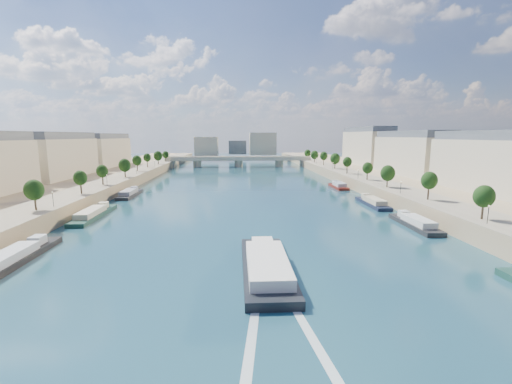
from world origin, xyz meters
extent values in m
plane|color=#0C2935|center=(0.00, 100.00, 0.00)|extent=(700.00, 700.00, 0.00)
cube|color=#9E8460|center=(-72.00, 100.00, 2.50)|extent=(44.00, 520.00, 5.00)
cube|color=#9E8460|center=(72.00, 100.00, 2.50)|extent=(44.00, 520.00, 5.00)
cube|color=gray|center=(-57.00, 100.00, 5.05)|extent=(14.00, 520.00, 0.10)
cube|color=gray|center=(57.00, 100.00, 5.05)|extent=(14.00, 520.00, 0.10)
cylinder|color=#382B1E|center=(-55.00, 66.00, 6.91)|extent=(0.50, 0.50, 3.82)
ellipsoid|color=black|center=(-55.00, 66.00, 10.50)|extent=(4.80, 4.80, 5.52)
cylinder|color=#382B1E|center=(-55.00, 90.00, 6.91)|extent=(0.50, 0.50, 3.82)
ellipsoid|color=black|center=(-55.00, 90.00, 10.50)|extent=(4.80, 4.80, 5.52)
cylinder|color=#382B1E|center=(-55.00, 114.00, 6.91)|extent=(0.50, 0.50, 3.82)
ellipsoid|color=black|center=(-55.00, 114.00, 10.50)|extent=(4.80, 4.80, 5.52)
cylinder|color=#382B1E|center=(-55.00, 138.00, 6.91)|extent=(0.50, 0.50, 3.82)
ellipsoid|color=black|center=(-55.00, 138.00, 10.50)|extent=(4.80, 4.80, 5.52)
cylinder|color=#382B1E|center=(-55.00, 162.00, 6.91)|extent=(0.50, 0.50, 3.82)
ellipsoid|color=black|center=(-55.00, 162.00, 10.50)|extent=(4.80, 4.80, 5.52)
cylinder|color=#382B1E|center=(-55.00, 186.00, 6.91)|extent=(0.50, 0.50, 3.82)
ellipsoid|color=black|center=(-55.00, 186.00, 10.50)|extent=(4.80, 4.80, 5.52)
cylinder|color=#382B1E|center=(-55.00, 210.00, 6.91)|extent=(0.50, 0.50, 3.82)
ellipsoid|color=black|center=(-55.00, 210.00, 10.50)|extent=(4.80, 4.80, 5.52)
cylinder|color=#382B1E|center=(-55.00, 234.00, 6.91)|extent=(0.50, 0.50, 3.82)
ellipsoid|color=black|center=(-55.00, 234.00, 10.50)|extent=(4.80, 4.80, 5.52)
cylinder|color=#382B1E|center=(55.00, 50.00, 6.91)|extent=(0.50, 0.50, 3.82)
ellipsoid|color=black|center=(55.00, 50.00, 10.50)|extent=(4.80, 4.80, 5.52)
cylinder|color=#382B1E|center=(55.00, 74.00, 6.91)|extent=(0.50, 0.50, 3.82)
ellipsoid|color=black|center=(55.00, 74.00, 10.50)|extent=(4.80, 4.80, 5.52)
cylinder|color=#382B1E|center=(55.00, 98.00, 6.91)|extent=(0.50, 0.50, 3.82)
ellipsoid|color=black|center=(55.00, 98.00, 10.50)|extent=(4.80, 4.80, 5.52)
cylinder|color=#382B1E|center=(55.00, 122.00, 6.91)|extent=(0.50, 0.50, 3.82)
ellipsoid|color=black|center=(55.00, 122.00, 10.50)|extent=(4.80, 4.80, 5.52)
cylinder|color=#382B1E|center=(55.00, 146.00, 6.91)|extent=(0.50, 0.50, 3.82)
ellipsoid|color=black|center=(55.00, 146.00, 10.50)|extent=(4.80, 4.80, 5.52)
cylinder|color=#382B1E|center=(55.00, 170.00, 6.91)|extent=(0.50, 0.50, 3.82)
ellipsoid|color=black|center=(55.00, 170.00, 10.50)|extent=(4.80, 4.80, 5.52)
cylinder|color=#382B1E|center=(55.00, 194.00, 6.91)|extent=(0.50, 0.50, 3.82)
ellipsoid|color=black|center=(55.00, 194.00, 10.50)|extent=(4.80, 4.80, 5.52)
cylinder|color=#382B1E|center=(55.00, 218.00, 6.91)|extent=(0.50, 0.50, 3.82)
ellipsoid|color=black|center=(55.00, 218.00, 10.50)|extent=(4.80, 4.80, 5.52)
cylinder|color=#382B1E|center=(55.00, 242.00, 6.91)|extent=(0.50, 0.50, 3.82)
ellipsoid|color=black|center=(55.00, 242.00, 10.50)|extent=(4.80, 4.80, 5.52)
cylinder|color=black|center=(-52.50, 70.00, 7.00)|extent=(0.14, 0.14, 4.00)
sphere|color=#FFE5B2|center=(-52.50, 70.00, 9.10)|extent=(0.36, 0.36, 0.36)
cylinder|color=black|center=(-52.50, 110.00, 7.00)|extent=(0.14, 0.14, 4.00)
sphere|color=#FFE5B2|center=(-52.50, 110.00, 9.10)|extent=(0.36, 0.36, 0.36)
cylinder|color=black|center=(-52.50, 150.00, 7.00)|extent=(0.14, 0.14, 4.00)
sphere|color=#FFE5B2|center=(-52.50, 150.00, 9.10)|extent=(0.36, 0.36, 0.36)
cylinder|color=black|center=(-52.50, 190.00, 7.00)|extent=(0.14, 0.14, 4.00)
sphere|color=#FFE5B2|center=(-52.50, 190.00, 9.10)|extent=(0.36, 0.36, 0.36)
cylinder|color=black|center=(52.50, 45.00, 7.00)|extent=(0.14, 0.14, 4.00)
sphere|color=#FFE5B2|center=(52.50, 45.00, 9.10)|extent=(0.36, 0.36, 0.36)
cylinder|color=black|center=(52.50, 85.00, 7.00)|extent=(0.14, 0.14, 4.00)
sphere|color=#FFE5B2|center=(52.50, 85.00, 9.10)|extent=(0.36, 0.36, 0.36)
cylinder|color=black|center=(52.50, 125.00, 7.00)|extent=(0.14, 0.14, 4.00)
sphere|color=#FFE5B2|center=(52.50, 125.00, 9.10)|extent=(0.36, 0.36, 0.36)
cylinder|color=black|center=(52.50, 165.00, 7.00)|extent=(0.14, 0.14, 4.00)
sphere|color=#FFE5B2|center=(52.50, 165.00, 9.10)|extent=(0.36, 0.36, 0.36)
cylinder|color=black|center=(52.50, 205.00, 7.00)|extent=(0.14, 0.14, 4.00)
sphere|color=#FFE5B2|center=(52.50, 205.00, 9.10)|extent=(0.36, 0.36, 0.36)
cube|color=#BDB091|center=(-85.00, 141.00, 15.00)|extent=(16.00, 52.00, 20.00)
cube|color=#474C54|center=(-85.00, 141.00, 26.60)|extent=(14.72, 50.44, 3.20)
cube|color=#BDB091|center=(-85.00, 199.00, 15.00)|extent=(16.00, 52.00, 20.00)
cube|color=#474C54|center=(-85.00, 199.00, 26.60)|extent=(14.72, 50.44, 3.20)
cube|color=#BDB091|center=(85.00, 83.00, 15.00)|extent=(16.00, 52.00, 20.00)
cube|color=#474C54|center=(85.00, 83.00, 26.60)|extent=(14.72, 50.44, 3.20)
cube|color=#BDB091|center=(85.00, 141.00, 15.00)|extent=(16.00, 52.00, 20.00)
cube|color=#474C54|center=(85.00, 141.00, 26.60)|extent=(14.72, 50.44, 3.20)
cube|color=#BDB091|center=(85.00, 199.00, 15.00)|extent=(16.00, 52.00, 20.00)
cube|color=#474C54|center=(85.00, 199.00, 26.60)|extent=(14.72, 50.44, 3.20)
cube|color=#BDB091|center=(-30.00, 310.00, 14.00)|extent=(22.00, 18.00, 18.00)
cube|color=#BDB091|center=(25.00, 320.00, 16.00)|extent=(26.00, 20.00, 22.00)
cube|color=#474C54|center=(0.00, 335.00, 12.00)|extent=(18.00, 16.00, 14.00)
cube|color=#C1B79E|center=(0.00, 242.88, 6.20)|extent=(112.00, 11.00, 2.20)
cube|color=#C1B79E|center=(0.00, 237.88, 7.70)|extent=(112.00, 0.80, 0.90)
cube|color=#C1B79E|center=(0.00, 247.88, 7.70)|extent=(112.00, 0.80, 0.90)
cylinder|color=#C1B79E|center=(-32.00, 242.88, 2.50)|extent=(6.40, 6.40, 5.00)
cylinder|color=#C1B79E|center=(0.00, 242.88, 2.50)|extent=(6.40, 6.40, 5.00)
cylinder|color=#C1B79E|center=(32.00, 242.88, 2.50)|extent=(6.40, 6.40, 5.00)
cube|color=#C1B79E|center=(-52.00, 242.88, 2.50)|extent=(6.00, 12.00, 5.00)
cube|color=#C1B79E|center=(52.00, 242.88, 2.50)|extent=(6.00, 12.00, 5.00)
cube|color=black|center=(2.64, 33.81, 0.46)|extent=(8.63, 29.65, 2.11)
cube|color=silver|center=(2.64, 31.44, 2.47)|extent=(7.04, 19.28, 1.90)
cube|color=silver|center=(2.64, 42.69, 2.41)|extent=(4.25, 3.58, 1.80)
cube|color=silver|center=(-0.56, 16.81, 0.02)|extent=(4.50, 25.94, 0.04)
cube|color=silver|center=(5.84, 16.81, 0.02)|extent=(4.21, 25.96, 0.04)
cube|color=black|center=(-45.50, 40.81, 0.30)|extent=(5.00, 26.69, 1.80)
cube|color=#ADB2B9|center=(-45.50, 38.68, 2.00)|extent=(4.10, 14.68, 1.60)
cube|color=#ADB2B9|center=(-45.50, 48.82, 2.10)|extent=(2.50, 3.20, 1.80)
cube|color=#173A31|center=(-45.50, 78.51, 0.30)|extent=(5.00, 25.95, 1.80)
cube|color=beige|center=(-45.50, 76.44, 2.00)|extent=(4.10, 14.27, 1.60)
cube|color=beige|center=(-45.50, 86.30, 2.10)|extent=(2.50, 3.11, 1.80)
cube|color=black|center=(-45.50, 114.66, 0.30)|extent=(5.00, 21.52, 1.80)
cube|color=gray|center=(-45.50, 112.94, 2.00)|extent=(4.10, 11.84, 1.60)
cube|color=gray|center=(-45.50, 121.11, 2.10)|extent=(2.50, 2.58, 1.80)
cube|color=black|center=(45.50, 61.97, 0.30)|extent=(5.00, 21.00, 1.80)
cube|color=silver|center=(45.50, 60.29, 2.00)|extent=(4.10, 11.55, 1.60)
cube|color=silver|center=(45.50, 68.27, 2.10)|extent=(2.50, 2.52, 1.80)
cube|color=#161D31|center=(45.50, 90.70, 0.30)|extent=(5.00, 21.57, 1.80)
cube|color=beige|center=(45.50, 88.97, 2.00)|extent=(4.10, 11.86, 1.60)
cube|color=beige|center=(45.50, 97.17, 2.10)|extent=(2.50, 2.59, 1.80)
cube|color=maroon|center=(45.50, 130.84, 0.30)|extent=(5.00, 17.44, 1.80)
cube|color=#A5ABB1|center=(45.50, 129.45, 2.00)|extent=(4.10, 9.59, 1.60)
cube|color=#A5ABB1|center=(45.50, 136.07, 2.10)|extent=(2.50, 2.09, 1.80)
camera|label=1|loc=(-2.84, -24.81, 24.33)|focal=24.00mm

